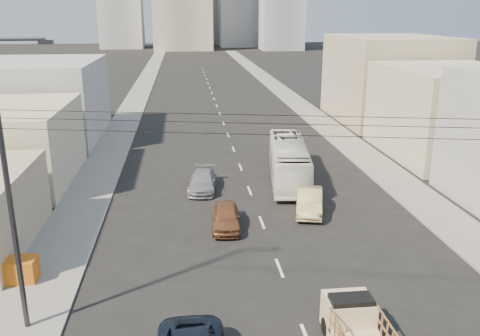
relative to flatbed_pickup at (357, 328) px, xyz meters
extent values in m
cube|color=slate|center=(-13.45, 69.03, -1.03)|extent=(3.50, 180.00, 0.12)
cube|color=slate|center=(10.05, 69.03, -1.03)|extent=(3.50, 180.00, 0.12)
cube|color=silver|center=(-1.70, 7.03, -1.09)|extent=(0.15, 2.00, 0.01)
cube|color=silver|center=(-1.70, 13.03, -1.09)|extent=(0.15, 2.00, 0.01)
cube|color=silver|center=(-1.70, 19.03, -1.09)|extent=(0.15, 2.00, 0.01)
cube|color=silver|center=(-1.70, 25.03, -1.09)|extent=(0.15, 2.00, 0.01)
cube|color=silver|center=(-1.70, 31.03, -1.09)|extent=(0.15, 2.00, 0.01)
cube|color=silver|center=(-1.70, 37.03, -1.09)|extent=(0.15, 2.00, 0.01)
cube|color=silver|center=(-1.70, 43.03, -1.09)|extent=(0.15, 2.00, 0.01)
cube|color=silver|center=(-1.70, 49.03, -1.09)|extent=(0.15, 2.00, 0.01)
cube|color=silver|center=(-1.70, 55.03, -1.09)|extent=(0.15, 2.00, 0.01)
cube|color=silver|center=(-1.70, 61.03, -1.09)|extent=(0.15, 2.00, 0.01)
cube|color=silver|center=(-1.70, 67.03, -1.09)|extent=(0.15, 2.00, 0.01)
cube|color=silver|center=(-1.70, 73.03, -1.09)|extent=(0.15, 2.00, 0.01)
cube|color=silver|center=(-1.70, 79.03, -1.09)|extent=(0.15, 2.00, 0.01)
cube|color=silver|center=(-1.70, 85.03, -1.09)|extent=(0.15, 2.00, 0.01)
cube|color=silver|center=(-1.70, 91.03, -1.09)|extent=(0.15, 2.00, 0.01)
cube|color=silver|center=(-1.70, 97.03, -1.09)|extent=(0.15, 2.00, 0.01)
cube|color=silver|center=(-1.70, 103.03, -1.09)|extent=(0.15, 2.00, 0.01)
cube|color=#D3B78D|center=(0.00, 1.10, -0.14)|extent=(1.90, 1.60, 1.50)
cube|color=black|center=(0.00, 0.85, 0.46)|extent=(1.70, 0.90, 0.70)
cylinder|color=black|center=(-0.85, 1.20, -0.71)|extent=(0.25, 0.76, 0.76)
cylinder|color=black|center=(0.85, 1.20, -0.71)|extent=(0.25, 0.76, 0.76)
imported|color=white|center=(1.68, 21.26, 0.49)|extent=(4.22, 11.64, 3.17)
imported|color=brown|center=(-4.02, 12.47, -0.38)|extent=(1.97, 4.32, 1.44)
imported|color=tan|center=(1.69, 14.41, -0.33)|extent=(2.70, 4.91, 1.53)
imported|color=gray|center=(-5.16, 19.59, -0.41)|extent=(2.50, 4.95, 1.38)
cylinder|color=#2D2D33|center=(-13.20, 3.03, 4.91)|extent=(0.22, 0.22, 12.00)
cylinder|color=#2D2D33|center=(-12.20, 3.03, 10.71)|extent=(2.00, 0.12, 0.12)
cube|color=#2D2D33|center=(-11.20, 3.03, 10.61)|extent=(0.50, 0.25, 0.15)
cylinder|color=black|center=(-1.70, 0.53, 8.21)|extent=(23.01, 5.02, 0.02)
cylinder|color=black|center=(-1.70, 0.53, 7.91)|extent=(23.01, 5.02, 0.02)
cylinder|color=black|center=(-1.70, 0.53, 7.51)|extent=(23.01, 5.02, 0.02)
cube|color=#BE5C11|center=(-14.70, 7.00, -0.78)|extent=(1.80, 1.20, 0.38)
cube|color=#BE5C11|center=(-14.70, 7.00, -0.40)|extent=(1.80, 1.20, 0.38)
cube|color=#BE5C11|center=(-14.70, 7.00, -0.02)|extent=(1.80, 1.20, 0.38)
cube|color=beige|center=(17.80, 27.03, 2.91)|extent=(11.00, 14.00, 8.00)
cube|color=tan|center=(18.30, 43.03, 3.91)|extent=(12.00, 16.00, 10.00)
cube|color=#99989B|center=(-21.20, 38.03, 2.91)|extent=(12.00, 16.00, 8.00)
cube|color=#94979D|center=(28.30, 164.03, 12.91)|extent=(14.00, 14.00, 28.00)
camera|label=1|loc=(-6.38, -16.25, 11.64)|focal=38.00mm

